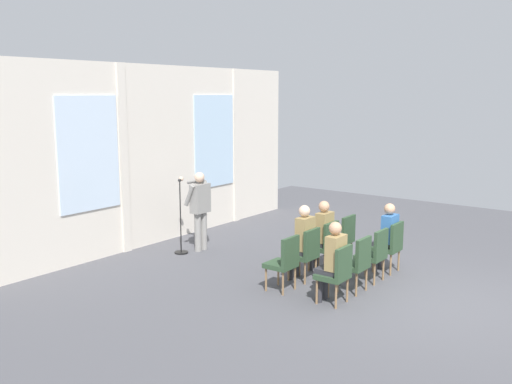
% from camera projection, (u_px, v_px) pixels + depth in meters
% --- Properties ---
extents(ground_plane, '(16.37, 16.37, 0.00)m').
position_uv_depth(ground_plane, '(439.00, 303.00, 8.88)').
color(ground_plane, '#4C4C51').
extents(rear_partition, '(9.07, 0.14, 3.85)m').
position_uv_depth(rear_partition, '(158.00, 155.00, 12.29)').
color(rear_partition, silver).
rests_on(rear_partition, ground).
extents(speaker, '(0.51, 0.69, 1.65)m').
position_uv_depth(speaker, '(200.00, 205.00, 11.73)').
color(speaker, gray).
rests_on(speaker, ground).
extents(mic_stand, '(0.28, 0.28, 1.55)m').
position_uv_depth(mic_stand, '(181.00, 237.00, 11.61)').
color(mic_stand, black).
rests_on(mic_stand, ground).
extents(chair_r0_c0, '(0.46, 0.44, 0.94)m').
position_uv_depth(chair_r0_c0, '(285.00, 260.00, 9.33)').
color(chair_r0_c0, olive).
rests_on(chair_r0_c0, ground).
extents(chair_r0_c1, '(0.46, 0.44, 0.94)m').
position_uv_depth(chair_r0_c1, '(306.00, 251.00, 9.86)').
color(chair_r0_c1, olive).
rests_on(chair_r0_c1, ground).
extents(audience_r0_c1, '(0.36, 0.39, 1.35)m').
position_uv_depth(audience_r0_c1, '(302.00, 239.00, 9.87)').
color(audience_r0_c1, '#2D2D33').
rests_on(audience_r0_c1, ground).
extents(chair_r0_c2, '(0.46, 0.44, 0.94)m').
position_uv_depth(chair_r0_c2, '(326.00, 243.00, 10.39)').
color(chair_r0_c2, olive).
rests_on(chair_r0_c2, ground).
extents(audience_r0_c2, '(0.36, 0.39, 1.32)m').
position_uv_depth(audience_r0_c2, '(322.00, 232.00, 10.40)').
color(audience_r0_c2, '#2D2D33').
rests_on(audience_r0_c2, ground).
extents(chair_r0_c3, '(0.46, 0.44, 0.94)m').
position_uv_depth(chair_r0_c3, '(343.00, 236.00, 10.91)').
color(chair_r0_c3, olive).
rests_on(chair_r0_c3, ground).
extents(chair_r1_c0, '(0.46, 0.44, 0.94)m').
position_uv_depth(chair_r1_c0, '(337.00, 271.00, 8.75)').
color(chair_r1_c0, olive).
rests_on(chair_r1_c0, ground).
extents(audience_r1_c0, '(0.36, 0.39, 1.31)m').
position_uv_depth(audience_r1_c0, '(333.00, 258.00, 8.77)').
color(audience_r1_c0, '#2D2D33').
rests_on(audience_r1_c0, ground).
extents(chair_r1_c1, '(0.46, 0.44, 0.94)m').
position_uv_depth(chair_r1_c1, '(357.00, 261.00, 9.28)').
color(chair_r1_c1, olive).
rests_on(chair_r1_c1, ground).
extents(chair_r1_c2, '(0.46, 0.44, 0.94)m').
position_uv_depth(chair_r1_c2, '(375.00, 252.00, 9.81)').
color(chair_r1_c2, olive).
rests_on(chair_r1_c2, ground).
extents(chair_r1_c3, '(0.46, 0.44, 0.94)m').
position_uv_depth(chair_r1_c3, '(391.00, 244.00, 10.33)').
color(chair_r1_c3, olive).
rests_on(chair_r1_c3, ground).
extents(audience_r1_c3, '(0.36, 0.39, 1.28)m').
position_uv_depth(audience_r1_c3, '(387.00, 234.00, 10.35)').
color(audience_r1_c3, '#2D2D33').
rests_on(audience_r1_c3, ground).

